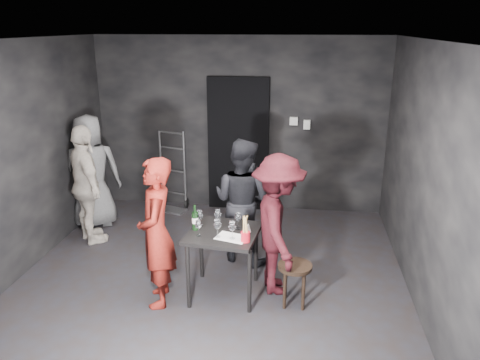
# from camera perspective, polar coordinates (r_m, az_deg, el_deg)

# --- Properties ---
(floor) EXTENTS (4.50, 5.00, 0.02)m
(floor) POSITION_cam_1_polar(r_m,az_deg,el_deg) (5.51, -3.83, -12.70)
(floor) COLOR black
(floor) RESTS_ON ground
(ceiling) EXTENTS (4.50, 5.00, 0.02)m
(ceiling) POSITION_cam_1_polar(r_m,az_deg,el_deg) (4.72, -4.55, 16.64)
(ceiling) COLOR silver
(ceiling) RESTS_ON ground
(wall_back) EXTENTS (4.50, 0.04, 2.70)m
(wall_back) POSITION_cam_1_polar(r_m,az_deg,el_deg) (7.33, -0.15, 6.70)
(wall_back) COLOR black
(wall_back) RESTS_ON ground
(wall_front) EXTENTS (4.50, 0.04, 2.70)m
(wall_front) POSITION_cam_1_polar(r_m,az_deg,el_deg) (2.77, -15.12, -14.96)
(wall_front) COLOR black
(wall_front) RESTS_ON ground
(wall_left) EXTENTS (0.04, 5.00, 2.70)m
(wall_left) POSITION_cam_1_polar(r_m,az_deg,el_deg) (5.83, -26.36, 1.64)
(wall_left) COLOR black
(wall_left) RESTS_ON ground
(wall_right) EXTENTS (0.04, 5.00, 2.70)m
(wall_right) POSITION_cam_1_polar(r_m,az_deg,el_deg) (5.01, 21.95, -0.31)
(wall_right) COLOR black
(wall_right) RESTS_ON ground
(doorway) EXTENTS (0.95, 0.10, 2.10)m
(doorway) POSITION_cam_1_polar(r_m,az_deg,el_deg) (7.34, -0.21, 4.31)
(doorway) COLOR black
(doorway) RESTS_ON ground
(wallbox_upper) EXTENTS (0.12, 0.06, 0.12)m
(wallbox_upper) POSITION_cam_1_polar(r_m,az_deg,el_deg) (7.20, 6.56, 7.17)
(wallbox_upper) COLOR #B7B7B2
(wallbox_upper) RESTS_ON wall_back
(wallbox_lower) EXTENTS (0.10, 0.06, 0.14)m
(wallbox_lower) POSITION_cam_1_polar(r_m,az_deg,el_deg) (7.20, 8.15, 6.71)
(wallbox_lower) COLOR #B7B7B2
(wallbox_lower) RESTS_ON wall_back
(hand_truck) EXTENTS (0.42, 0.35, 1.27)m
(hand_truck) POSITION_cam_1_polar(r_m,az_deg,el_deg) (7.59, -8.13, -1.91)
(hand_truck) COLOR #B2B2B7
(hand_truck) RESTS_ON floor
(tasting_table) EXTENTS (0.72, 0.72, 0.75)m
(tasting_table) POSITION_cam_1_polar(r_m,az_deg,el_deg) (5.05, -2.03, -7.30)
(tasting_table) COLOR black
(tasting_table) RESTS_ON floor
(stool) EXTENTS (0.36, 0.36, 0.47)m
(stool) POSITION_cam_1_polar(r_m,az_deg,el_deg) (5.02, 6.70, -11.14)
(stool) COLOR black
(stool) RESTS_ON floor
(server_red) EXTENTS (0.55, 0.71, 1.71)m
(server_red) POSITION_cam_1_polar(r_m,az_deg,el_deg) (4.90, -10.18, -5.79)
(server_red) COLOR maroon
(server_red) RESTS_ON floor
(woman_black) EXTENTS (0.90, 0.70, 1.63)m
(woman_black) POSITION_cam_1_polar(r_m,az_deg,el_deg) (5.75, 0.23, -2.23)
(woman_black) COLOR black
(woman_black) RESTS_ON floor
(man_maroon) EXTENTS (0.72, 1.14, 1.64)m
(man_maroon) POSITION_cam_1_polar(r_m,az_deg,el_deg) (5.08, 4.67, -5.11)
(man_maroon) COLOR #370D13
(man_maroon) RESTS_ON floor
(bystander_cream) EXTENTS (1.05, 1.09, 1.75)m
(bystander_cream) POSITION_cam_1_polar(r_m,az_deg,el_deg) (6.52, -18.27, -0.08)
(bystander_cream) COLOR beige
(bystander_cream) RESTS_ON floor
(bystander_grey) EXTENTS (1.02, 0.81, 1.83)m
(bystander_grey) POSITION_cam_1_polar(r_m,az_deg,el_deg) (7.03, -17.71, 1.64)
(bystander_grey) COLOR slate
(bystander_grey) RESTS_ON floor
(tasting_mat) EXTENTS (0.37, 0.29, 0.00)m
(tasting_mat) POSITION_cam_1_polar(r_m,az_deg,el_deg) (4.87, -1.00, -7.01)
(tasting_mat) COLOR white
(tasting_mat) RESTS_ON tasting_table
(wine_glass_a) EXTENTS (0.08, 0.08, 0.19)m
(wine_glass_a) POSITION_cam_1_polar(r_m,az_deg,el_deg) (4.89, -5.08, -5.78)
(wine_glass_a) COLOR white
(wine_glass_a) RESTS_ON tasting_table
(wine_glass_b) EXTENTS (0.08, 0.08, 0.20)m
(wine_glass_b) POSITION_cam_1_polar(r_m,az_deg,el_deg) (5.10, -4.95, -4.61)
(wine_glass_b) COLOR white
(wine_glass_b) RESTS_ON tasting_table
(wine_glass_c) EXTENTS (0.09, 0.09, 0.20)m
(wine_glass_c) POSITION_cam_1_polar(r_m,az_deg,el_deg) (5.11, -2.73, -4.53)
(wine_glass_c) COLOR white
(wine_glass_c) RESTS_ON tasting_table
(wine_glass_d) EXTENTS (0.11, 0.11, 0.22)m
(wine_glass_d) POSITION_cam_1_polar(r_m,az_deg,el_deg) (4.84, -2.78, -5.81)
(wine_glass_d) COLOR white
(wine_glass_d) RESTS_ON tasting_table
(wine_glass_e) EXTENTS (0.10, 0.10, 0.21)m
(wine_glass_e) POSITION_cam_1_polar(r_m,az_deg,el_deg) (4.80, -0.95, -6.03)
(wine_glass_e) COLOR white
(wine_glass_e) RESTS_ON tasting_table
(wine_glass_f) EXTENTS (0.09, 0.09, 0.20)m
(wine_glass_f) POSITION_cam_1_polar(r_m,az_deg,el_deg) (5.03, -0.28, -4.92)
(wine_glass_f) COLOR white
(wine_glass_f) RESTS_ON tasting_table
(wine_bottle) EXTENTS (0.07, 0.07, 0.28)m
(wine_bottle) POSITION_cam_1_polar(r_m,az_deg,el_deg) (5.03, -5.49, -4.91)
(wine_bottle) COLOR black
(wine_bottle) RESTS_ON tasting_table
(breadstick_cup) EXTENTS (0.09, 0.09, 0.29)m
(breadstick_cup) POSITION_cam_1_polar(r_m,az_deg,el_deg) (4.73, 0.67, -6.05)
(breadstick_cup) COLOR red
(breadstick_cup) RESTS_ON tasting_table
(reserved_card) EXTENTS (0.08, 0.12, 0.09)m
(reserved_card) POSITION_cam_1_polar(r_m,az_deg,el_deg) (4.94, 0.73, -6.07)
(reserved_card) COLOR white
(reserved_card) RESTS_ON tasting_table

